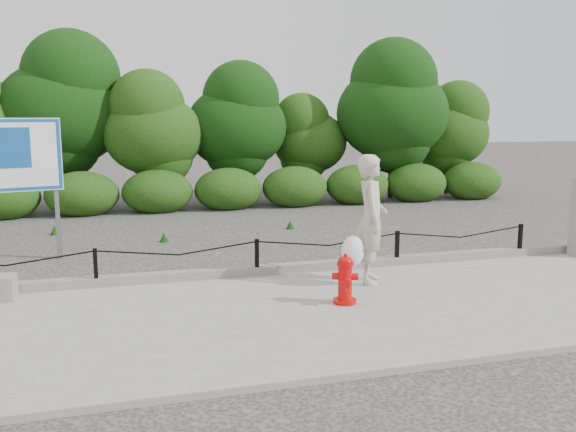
# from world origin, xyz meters

# --- Properties ---
(ground) EXTENTS (90.00, 90.00, 0.00)m
(ground) POSITION_xyz_m (0.00, 0.00, 0.00)
(ground) COLOR #2D2B28
(ground) RESTS_ON ground
(sidewalk) EXTENTS (14.00, 4.00, 0.08)m
(sidewalk) POSITION_xyz_m (0.00, -2.00, 0.04)
(sidewalk) COLOR gray
(sidewalk) RESTS_ON ground
(curb) EXTENTS (14.00, 0.22, 0.14)m
(curb) POSITION_xyz_m (0.00, 0.05, 0.15)
(curb) COLOR slate
(curb) RESTS_ON sidewalk
(chain_barrier) EXTENTS (10.06, 0.06, 0.60)m
(chain_barrier) POSITION_xyz_m (0.00, 0.00, 0.46)
(chain_barrier) COLOR black
(chain_barrier) RESTS_ON sidewalk
(treeline) EXTENTS (20.02, 3.96, 4.94)m
(treeline) POSITION_xyz_m (0.34, 8.95, 2.58)
(treeline) COLOR black
(treeline) RESTS_ON ground
(fire_hydrant) EXTENTS (0.42, 0.42, 0.70)m
(fire_hydrant) POSITION_xyz_m (0.83, -1.80, 0.41)
(fire_hydrant) COLOR red
(fire_hydrant) RESTS_ON sidewalk
(pedestrian) EXTENTS (0.88, 0.85, 1.99)m
(pedestrian) POSITION_xyz_m (1.58, -0.90, 1.05)
(pedestrian) COLOR #B7B49D
(pedestrian) RESTS_ON sidewalk
(advertising_sign) EXTENTS (1.61, 0.44, 2.61)m
(advertising_sign) POSITION_xyz_m (-3.87, 2.34, 1.84)
(advertising_sign) COLOR slate
(advertising_sign) RESTS_ON ground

